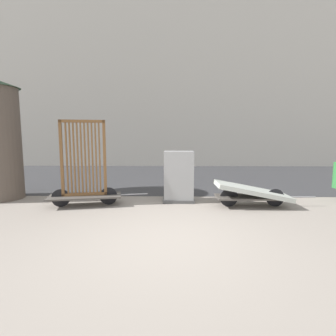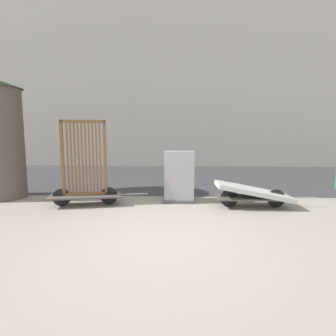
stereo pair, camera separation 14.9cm
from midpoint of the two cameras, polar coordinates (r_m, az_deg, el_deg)
ground_plane at (r=4.64m, az=-1.49°, el=-15.43°), size 60.00×60.00×0.00m
road_strip at (r=11.60m, az=0.10°, el=-1.78°), size 56.00×7.82×0.01m
building_facade at (r=18.34m, az=0.46°, el=25.69°), size 48.00×4.00×15.31m
bike_cart_with_bedframe at (r=6.97m, az=-18.31°, el=-1.98°), size 2.52×1.01×2.17m
bike_cart_with_mattress at (r=6.91m, az=17.31°, el=-5.09°), size 2.53×0.87×0.64m
utility_cabinet at (r=7.09m, az=1.74°, el=-2.19°), size 0.84×0.60×1.37m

